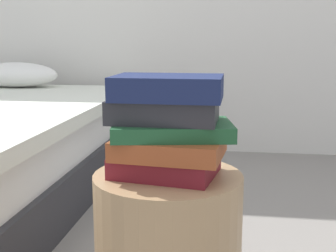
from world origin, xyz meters
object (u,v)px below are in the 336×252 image
object	(u,v)px
book_maroon	(166,164)
book_charcoal	(164,110)
side_table	(168,252)
book_forest	(172,130)
book_navy	(168,88)
book_rust	(170,147)

from	to	relation	value
book_maroon	book_charcoal	distance (m)	0.14
side_table	book_charcoal	world-z (taller)	book_charcoal
side_table	book_maroon	bearing A→B (deg)	144.41
book_forest	book_charcoal	world-z (taller)	book_charcoal
book_charcoal	book_forest	bearing A→B (deg)	-28.67
book_charcoal	side_table	bearing A→B (deg)	-37.58
book_navy	book_maroon	bearing A→B (deg)	140.72
book_rust	side_table	bearing A→B (deg)	127.71
book_maroon	book_charcoal	bearing A→B (deg)	146.39
book_charcoal	book_navy	size ratio (longest dim) A/B	1.00
book_rust	book_navy	bearing A→B (deg)	131.15
side_table	book_maroon	size ratio (longest dim) A/B	1.71
book_forest	book_navy	size ratio (longest dim) A/B	1.11
book_maroon	book_navy	world-z (taller)	book_navy
side_table	book_navy	xyz separation A→B (m)	(-0.00, -0.00, 0.44)
book_navy	book_forest	bearing A→B (deg)	-15.45
side_table	book_rust	distance (m)	0.29
book_forest	book_navy	distance (m)	0.11
book_forest	book_maroon	bearing A→B (deg)	144.53
book_rust	book_forest	world-z (taller)	book_forest
book_maroon	book_navy	bearing A→B (deg)	-30.30
side_table	book_charcoal	xyz separation A→B (m)	(-0.01, 0.01, 0.38)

